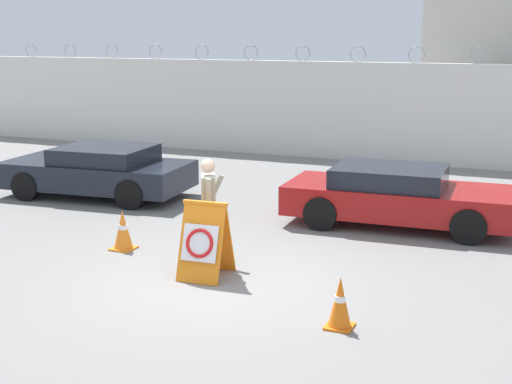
{
  "coord_description": "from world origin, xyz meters",
  "views": [
    {
      "loc": [
        4.53,
        -9.2,
        3.67
      ],
      "look_at": [
        -0.11,
        1.85,
        0.99
      ],
      "focal_mm": 50.0,
      "sensor_mm": 36.0,
      "label": 1
    }
  ],
  "objects_px": {
    "barricade_sign": "(205,240)",
    "parked_car_rear_sedan": "(398,196)",
    "traffic_cone_near": "(340,303)",
    "parked_car_front_coupe": "(99,171)",
    "security_guard": "(209,206)",
    "traffic_cone_mid": "(123,230)"
  },
  "relations": [
    {
      "from": "traffic_cone_near",
      "to": "parked_car_front_coupe",
      "type": "xyz_separation_m",
      "value": [
        -7.2,
        5.1,
        0.26
      ]
    },
    {
      "from": "security_guard",
      "to": "traffic_cone_mid",
      "type": "bearing_deg",
      "value": 58.05
    },
    {
      "from": "traffic_cone_mid",
      "to": "parked_car_front_coupe",
      "type": "relative_size",
      "value": 0.16
    },
    {
      "from": "security_guard",
      "to": "parked_car_rear_sedan",
      "type": "relative_size",
      "value": 0.39
    },
    {
      "from": "parked_car_front_coupe",
      "to": "parked_car_rear_sedan",
      "type": "bearing_deg",
      "value": 176.42
    },
    {
      "from": "traffic_cone_near",
      "to": "parked_car_rear_sedan",
      "type": "xyz_separation_m",
      "value": [
        -0.37,
        5.21,
        0.26
      ]
    },
    {
      "from": "barricade_sign",
      "to": "parked_car_rear_sedan",
      "type": "bearing_deg",
      "value": 60.19
    },
    {
      "from": "barricade_sign",
      "to": "traffic_cone_mid",
      "type": "relative_size",
      "value": 1.72
    },
    {
      "from": "barricade_sign",
      "to": "traffic_cone_mid",
      "type": "distance_m",
      "value": 2.11
    },
    {
      "from": "security_guard",
      "to": "parked_car_front_coupe",
      "type": "height_order",
      "value": "security_guard"
    },
    {
      "from": "security_guard",
      "to": "parked_car_rear_sedan",
      "type": "distance_m",
      "value": 4.24
    },
    {
      "from": "parked_car_rear_sedan",
      "to": "barricade_sign",
      "type": "bearing_deg",
      "value": -119.14
    },
    {
      "from": "traffic_cone_near",
      "to": "parked_car_front_coupe",
      "type": "height_order",
      "value": "parked_car_front_coupe"
    },
    {
      "from": "security_guard",
      "to": "parked_car_front_coupe",
      "type": "xyz_separation_m",
      "value": [
        -4.51,
        3.42,
        -0.36
      ]
    },
    {
      "from": "barricade_sign",
      "to": "traffic_cone_near",
      "type": "height_order",
      "value": "barricade_sign"
    },
    {
      "from": "barricade_sign",
      "to": "parked_car_front_coupe",
      "type": "distance_m",
      "value": 6.24
    },
    {
      "from": "barricade_sign",
      "to": "parked_car_rear_sedan",
      "type": "distance_m",
      "value": 4.65
    },
    {
      "from": "traffic_cone_near",
      "to": "parked_car_rear_sedan",
      "type": "distance_m",
      "value": 5.23
    },
    {
      "from": "traffic_cone_mid",
      "to": "parked_car_front_coupe",
      "type": "bearing_deg",
      "value": 130.18
    },
    {
      "from": "traffic_cone_mid",
      "to": "parked_car_rear_sedan",
      "type": "bearing_deg",
      "value": 40.11
    },
    {
      "from": "traffic_cone_mid",
      "to": "security_guard",
      "type": "bearing_deg",
      "value": -3.98
    },
    {
      "from": "traffic_cone_near",
      "to": "traffic_cone_mid",
      "type": "height_order",
      "value": "traffic_cone_mid"
    }
  ]
}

